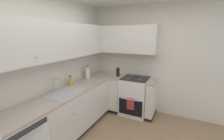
{
  "coord_description": "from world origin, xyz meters",
  "views": [
    {
      "loc": [
        -1.74,
        -0.6,
        1.87
      ],
      "look_at": [
        0.99,
        0.72,
        1.18
      ],
      "focal_mm": 24.44,
      "sensor_mm": 36.0,
      "label": 1
    }
  ],
  "objects_px": {
    "soap_bottle": "(71,81)",
    "oil_bottle": "(118,72)",
    "oven_range": "(135,96)",
    "paper_towel_roll": "(87,73)"
  },
  "relations": [
    {
      "from": "paper_towel_roll",
      "to": "oil_bottle",
      "type": "relative_size",
      "value": 1.43
    },
    {
      "from": "oven_range",
      "to": "oil_bottle",
      "type": "height_order",
      "value": "oil_bottle"
    },
    {
      "from": "paper_towel_roll",
      "to": "oil_bottle",
      "type": "bearing_deg",
      "value": -51.92
    },
    {
      "from": "paper_towel_roll",
      "to": "soap_bottle",
      "type": "bearing_deg",
      "value": 177.99
    },
    {
      "from": "oven_range",
      "to": "oil_bottle",
      "type": "distance_m",
      "value": 0.7
    },
    {
      "from": "oven_range",
      "to": "paper_towel_roll",
      "type": "bearing_deg",
      "value": 114.85
    },
    {
      "from": "oven_range",
      "to": "soap_bottle",
      "type": "xyz_separation_m",
      "value": [
        -1.05,
        1.05,
        0.52
      ]
    },
    {
      "from": "paper_towel_roll",
      "to": "oil_bottle",
      "type": "xyz_separation_m",
      "value": [
        0.46,
        -0.58,
        -0.03
      ]
    },
    {
      "from": "soap_bottle",
      "to": "oil_bottle",
      "type": "distance_m",
      "value": 1.19
    },
    {
      "from": "soap_bottle",
      "to": "oil_bottle",
      "type": "xyz_separation_m",
      "value": [
        1.03,
        -0.6,
        0.02
      ]
    }
  ]
}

